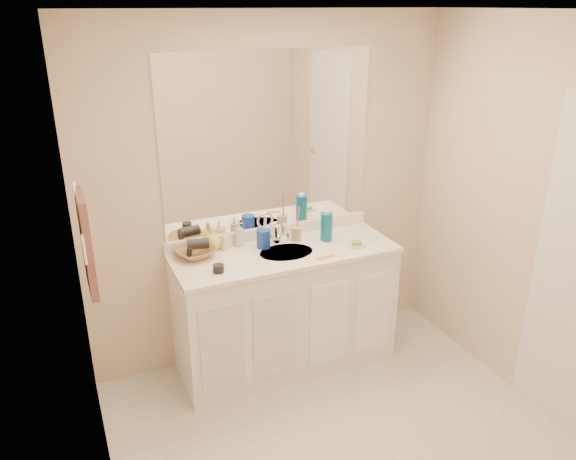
{
  "coord_description": "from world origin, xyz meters",
  "views": [
    {
      "loc": [
        -1.36,
        -2.14,
        2.43
      ],
      "look_at": [
        0.0,
        0.97,
        1.05
      ],
      "focal_mm": 35.0,
      "sensor_mm": 36.0,
      "label": 1
    }
  ],
  "objects": [
    {
      "name": "green_soap",
      "position": [
        0.48,
        0.9,
        0.9
      ],
      "size": [
        0.08,
        0.07,
        0.02
      ],
      "primitive_type": "cube",
      "rotation": [
        0.0,
        0.0,
        -0.37
      ],
      "color": "#71C12F",
      "rests_on": "soap_dish"
    },
    {
      "name": "hair_dryer",
      "position": [
        -0.56,
        1.17,
        0.97
      ],
      "size": [
        0.15,
        0.09,
        0.07
      ],
      "primitive_type": "cylinder",
      "rotation": [
        0.0,
        1.57,
        -0.18
      ],
      "color": "black",
      "rests_on": "wicker_basket"
    },
    {
      "name": "sink_basin",
      "position": [
        0.0,
        1.0,
        0.87
      ],
      "size": [
        0.37,
        0.37,
        0.02
      ],
      "primitive_type": "cylinder",
      "color": "beige",
      "rests_on": "countertop"
    },
    {
      "name": "wall_left",
      "position": [
        -1.3,
        0.0,
        1.2
      ],
      "size": [
        0.02,
        2.6,
        2.4
      ],
      "primitive_type": "cube",
      "color": "beige",
      "rests_on": "floor"
    },
    {
      "name": "dark_jar",
      "position": [
        -0.5,
        0.9,
        0.9
      ],
      "size": [
        0.09,
        0.09,
        0.05
      ],
      "primitive_type": "cylinder",
      "rotation": [
        0.0,
        0.0,
        -0.43
      ],
      "color": "black",
      "rests_on": "countertop"
    },
    {
      "name": "mirror",
      "position": [
        0.0,
        1.29,
        1.56
      ],
      "size": [
        1.48,
        0.01,
        1.2
      ],
      "primitive_type": "cube",
      "color": "white",
      "rests_on": "wall_back"
    },
    {
      "name": "faucet",
      "position": [
        0.0,
        1.18,
        0.94
      ],
      "size": [
        0.02,
        0.02,
        0.11
      ],
      "primitive_type": "cylinder",
      "color": "silver",
      "rests_on": "countertop"
    },
    {
      "name": "soap_dish",
      "position": [
        0.48,
        0.9,
        0.89
      ],
      "size": [
        0.12,
        0.1,
        0.01
      ],
      "primitive_type": "cube",
      "rotation": [
        0.0,
        0.0,
        -0.14
      ],
      "color": "silver",
      "rests_on": "countertop"
    },
    {
      "name": "floor",
      "position": [
        0.0,
        0.0,
        0.0
      ],
      "size": [
        2.6,
        2.6,
        0.0
      ],
      "primitive_type": "cube",
      "color": "silver",
      "rests_on": "ground"
    },
    {
      "name": "wall_back",
      "position": [
        0.0,
        1.3,
        1.2
      ],
      "size": [
        2.6,
        0.02,
        2.4
      ],
      "primitive_type": "cube",
      "color": "beige",
      "rests_on": "floor"
    },
    {
      "name": "countertop",
      "position": [
        0.0,
        1.02,
        0.86
      ],
      "size": [
        1.52,
        0.57,
        0.03
      ],
      "primitive_type": "cube",
      "color": "white",
      "rests_on": "vanity_cabinet"
    },
    {
      "name": "vanity_cabinet",
      "position": [
        0.0,
        1.02,
        0.42
      ],
      "size": [
        1.5,
        0.55,
        0.85
      ],
      "primitive_type": "cube",
      "color": "white",
      "rests_on": "floor"
    },
    {
      "name": "orange_comb",
      "position": [
        0.2,
        0.82,
        0.88
      ],
      "size": [
        0.14,
        0.04,
        0.01
      ],
      "primitive_type": "cube",
      "rotation": [
        0.0,
        0.0,
        0.12
      ],
      "color": "orange",
      "rests_on": "countertop"
    },
    {
      "name": "backsplash",
      "position": [
        0.0,
        1.29,
        0.92
      ],
      "size": [
        1.52,
        0.03,
        0.08
      ],
      "primitive_type": "cube",
      "color": "white",
      "rests_on": "countertop"
    },
    {
      "name": "soap_bottle_cream",
      "position": [
        -0.36,
        1.23,
        0.96
      ],
      "size": [
        0.09,
        0.09,
        0.16
      ],
      "primitive_type": "imported",
      "rotation": [
        0.0,
        0.0,
        0.43
      ],
      "color": "#F2DFC6",
      "rests_on": "countertop"
    },
    {
      "name": "wicker_basket",
      "position": [
        -0.58,
        1.17,
        0.91
      ],
      "size": [
        0.31,
        0.31,
        0.06
      ],
      "primitive_type": "imported",
      "rotation": [
        0.0,
        0.0,
        0.24
      ],
      "color": "olive",
      "rests_on": "countertop"
    },
    {
      "name": "tan_cup",
      "position": [
        0.14,
        1.16,
        0.93
      ],
      "size": [
        0.09,
        0.09,
        0.1
      ],
      "primitive_type": "cylinder",
      "rotation": [
        0.0,
        0.0,
        -0.27
      ],
      "color": "tan",
      "rests_on": "countertop"
    },
    {
      "name": "soap_bottle_yellow",
      "position": [
        -0.44,
        1.25,
        0.96
      ],
      "size": [
        0.17,
        0.17,
        0.16
      ],
      "primitive_type": "imported",
      "rotation": [
        0.0,
        0.0,
        -0.43
      ],
      "color": "#DED956",
      "rests_on": "countertop"
    },
    {
      "name": "toothbrush",
      "position": [
        0.15,
        1.16,
        1.03
      ],
      "size": [
        0.02,
        0.04,
        0.21
      ],
      "primitive_type": "cylinder",
      "rotation": [
        0.14,
        0.0,
        0.15
      ],
      "color": "#E73C8A",
      "rests_on": "tan_cup"
    },
    {
      "name": "soap_bottle_white",
      "position": [
        -0.25,
        1.23,
        0.97
      ],
      "size": [
        0.09,
        0.09,
        0.17
      ],
      "primitive_type": "imported",
      "rotation": [
        0.0,
        0.0,
        0.41
      ],
      "color": "silver",
      "rests_on": "countertop"
    },
    {
      "name": "wall_right",
      "position": [
        1.3,
        0.0,
        1.2
      ],
      "size": [
        0.02,
        2.6,
        2.4
      ],
      "primitive_type": "cube",
      "color": "beige",
      "rests_on": "floor"
    },
    {
      "name": "mouthwash_bottle",
      "position": [
        0.34,
        1.08,
        0.98
      ],
      "size": [
        0.09,
        0.09,
        0.2
      ],
      "primitive_type": "cylinder",
      "rotation": [
        0.0,
        0.0,
        -0.04
      ],
      "color": "#0A5B80",
      "rests_on": "countertop"
    },
    {
      "name": "hand_towel",
      "position": [
        -1.25,
        0.77,
        1.25
      ],
      "size": [
        0.04,
        0.32,
        0.55
      ],
      "primitive_type": "cube",
      "color": "brown",
      "rests_on": "towel_ring"
    },
    {
      "name": "blue_mug",
      "position": [
        -0.11,
        1.14,
        0.94
      ],
      "size": [
        0.1,
        0.1,
        0.13
      ],
      "primitive_type": "cylinder",
      "rotation": [
        0.0,
        0.0,
        -0.12
      ],
      "color": "navy",
      "rests_on": "countertop"
    },
    {
      "name": "switch_plate",
      "position": [
        -1.27,
        0.57,
        1.3
      ],
      "size": [
        0.01,
        0.08,
        0.13
      ],
      "primitive_type": "cube",
      "color": "white",
      "rests_on": "wall_left"
    },
    {
      "name": "ceiling",
      "position": [
        0.0,
        0.0,
        2.4
      ],
      "size": [
        2.6,
        2.6,
        0.02
      ],
      "primitive_type": "cube",
      "color": "white",
      "rests_on": "wall_back"
    },
    {
      "name": "towel_ring",
      "position": [
        -1.27,
        0.77,
        1.55
      ],
      "size": [
        0.01,
        0.11,
        0.11
      ],
      "primitive_type": "torus",
      "rotation": [
        0.0,
        1.57,
        0.0
      ],
      "color": "silver",
      "rests_on": "wall_left"
    }
  ]
}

